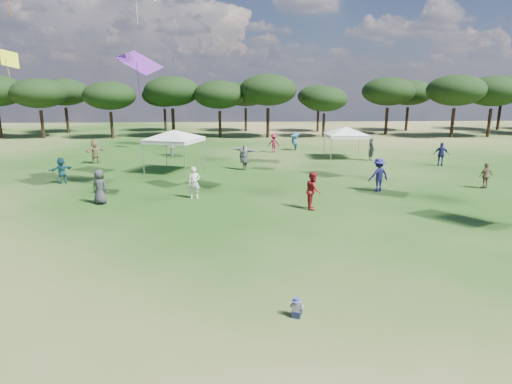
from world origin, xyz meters
TOP-DOWN VIEW (x-y plane):
  - ground at (0.00, 0.00)m, footprint 140.00×140.00m
  - tree_line at (2.39, 47.41)m, footprint 108.78×17.63m
  - tent_left at (-5.18, 22.22)m, footprint 6.32×6.32m
  - tent_right at (8.59, 27.75)m, footprint 6.66×6.66m
  - toddler at (0.55, 1.83)m, footprint 0.40×0.43m
  - festival_crowd at (0.46, 23.17)m, footprint 28.37×22.49m

SIDE VIEW (x-z plane):
  - ground at x=0.00m, z-range 0.00..0.00m
  - toddler at x=0.55m, z-range -0.03..0.50m
  - festival_crowd at x=0.46m, z-range -0.06..1.87m
  - tent_right at x=8.59m, z-range 1.06..4.03m
  - tent_left at x=-5.18m, z-range 1.22..4.52m
  - tree_line at x=2.39m, z-range 1.54..9.31m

